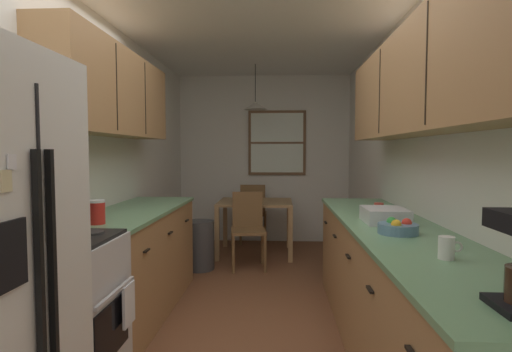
# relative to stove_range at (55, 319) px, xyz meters

# --- Properties ---
(ground_plane) EXTENTS (12.00, 12.00, 0.00)m
(ground_plane) POSITION_rel_stove_range_xyz_m (0.99, 1.54, -0.47)
(ground_plane) COLOR brown
(wall_left) EXTENTS (0.10, 9.00, 2.55)m
(wall_left) POSITION_rel_stove_range_xyz_m (-0.36, 1.54, 0.80)
(wall_left) COLOR white
(wall_left) RESTS_ON ground
(wall_right) EXTENTS (0.10, 9.00, 2.55)m
(wall_right) POSITION_rel_stove_range_xyz_m (2.34, 1.54, 0.80)
(wall_right) COLOR white
(wall_right) RESTS_ON ground
(wall_back) EXTENTS (4.40, 0.10, 2.55)m
(wall_back) POSITION_rel_stove_range_xyz_m (0.99, 4.19, 0.80)
(wall_back) COLOR white
(wall_back) RESTS_ON ground
(ceiling_slab) EXTENTS (4.40, 9.00, 0.08)m
(ceiling_slab) POSITION_rel_stove_range_xyz_m (0.99, 1.54, 2.12)
(ceiling_slab) COLOR white
(stove_range) EXTENTS (0.66, 0.62, 1.10)m
(stove_range) POSITION_rel_stove_range_xyz_m (0.00, 0.00, 0.00)
(stove_range) COLOR silver
(stove_range) RESTS_ON ground
(microwave_over_range) EXTENTS (0.39, 0.57, 0.34)m
(microwave_over_range) POSITION_rel_stove_range_xyz_m (-0.11, 0.00, 1.20)
(microwave_over_range) COLOR silver
(counter_left) EXTENTS (0.64, 1.88, 0.90)m
(counter_left) POSITION_rel_stove_range_xyz_m (-0.01, 1.25, -0.02)
(counter_left) COLOR #A87A4C
(counter_left) RESTS_ON ground
(upper_cabinets_left) EXTENTS (0.33, 1.96, 0.70)m
(upper_cabinets_left) POSITION_rel_stove_range_xyz_m (-0.15, 1.20, 1.40)
(upper_cabinets_left) COLOR #A87A4C
(counter_right) EXTENTS (0.64, 3.23, 0.90)m
(counter_right) POSITION_rel_stove_range_xyz_m (1.99, 0.55, -0.02)
(counter_right) COLOR #A87A4C
(counter_right) RESTS_ON ground
(upper_cabinets_right) EXTENTS (0.33, 2.91, 0.67)m
(upper_cabinets_right) POSITION_rel_stove_range_xyz_m (2.13, 0.50, 1.37)
(upper_cabinets_right) COLOR #A87A4C
(dining_table) EXTENTS (0.98, 0.84, 0.72)m
(dining_table) POSITION_rel_stove_range_xyz_m (0.91, 3.32, 0.15)
(dining_table) COLOR #A87F51
(dining_table) RESTS_ON ground
(dining_chair_near) EXTENTS (0.45, 0.45, 0.90)m
(dining_chair_near) POSITION_rel_stove_range_xyz_m (0.86, 2.70, 0.03)
(dining_chair_near) COLOR brown
(dining_chair_near) RESTS_ON ground
(dining_chair_far) EXTENTS (0.41, 0.41, 0.90)m
(dining_chair_far) POSITION_rel_stove_range_xyz_m (0.84, 3.95, 0.03)
(dining_chair_far) COLOR brown
(dining_chair_far) RESTS_ON ground
(pendant_light) EXTENTS (0.31, 0.31, 0.60)m
(pendant_light) POSITION_rel_stove_range_xyz_m (0.91, 3.32, 1.53)
(pendant_light) COLOR black
(back_window) EXTENTS (0.88, 0.05, 0.98)m
(back_window) POSITION_rel_stove_range_xyz_m (1.20, 4.11, 1.05)
(back_window) COLOR brown
(trash_bin) EXTENTS (0.34, 0.34, 0.58)m
(trash_bin) POSITION_rel_stove_range_xyz_m (0.29, 2.56, -0.18)
(trash_bin) COLOR #3F3F42
(trash_bin) RESTS_ON ground
(storage_canister) EXTENTS (0.11, 0.11, 0.16)m
(storage_canister) POSITION_rel_stove_range_xyz_m (-0.01, 0.55, 0.51)
(storage_canister) COLOR red
(storage_canister) RESTS_ON counter_left
(dish_towel) EXTENTS (0.02, 0.16, 0.24)m
(dish_towel) POSITION_rel_stove_range_xyz_m (0.35, 0.16, 0.03)
(dish_towel) COLOR white
(mug_by_coffeemaker) EXTENTS (0.11, 0.07, 0.10)m
(mug_by_coffeemaker) POSITION_rel_stove_range_xyz_m (1.99, 1.02, 0.48)
(mug_by_coffeemaker) COLOR #BF3F33
(mug_by_coffeemaker) RESTS_ON counter_right
(mug_spare) EXTENTS (0.11, 0.07, 0.10)m
(mug_spare) POSITION_rel_stove_range_xyz_m (1.99, -0.24, 0.48)
(mug_spare) COLOR white
(mug_spare) RESTS_ON counter_right
(fruit_bowl) EXTENTS (0.23, 0.23, 0.09)m
(fruit_bowl) POSITION_rel_stove_range_xyz_m (1.94, 0.33, 0.47)
(fruit_bowl) COLOR #597F9E
(fruit_bowl) RESTS_ON counter_right
(dish_rack) EXTENTS (0.28, 0.34, 0.10)m
(dish_rack) POSITION_rel_stove_range_xyz_m (1.96, 0.71, 0.48)
(dish_rack) COLOR silver
(dish_rack) RESTS_ON counter_right
(table_serving_bowl) EXTENTS (0.21, 0.21, 0.06)m
(table_serving_bowl) POSITION_rel_stove_range_xyz_m (0.79, 3.41, 0.28)
(table_serving_bowl) COLOR #4C7299
(table_serving_bowl) RESTS_ON dining_table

